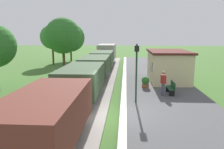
{
  "coord_description": "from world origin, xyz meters",
  "views": [
    {
      "loc": [
        0.5,
        -11.42,
        4.46
      ],
      "look_at": [
        -0.42,
        3.21,
        1.79
      ],
      "focal_mm": 35.12,
      "sensor_mm": 36.0,
      "label": 1
    }
  ],
  "objects_px": {
    "freight_train": "(96,65)",
    "station_hut": "(168,66)",
    "tree_field_distant": "(71,38)",
    "tree_field_left": "(52,37)",
    "potted_planter": "(146,82)",
    "bench_near_hut": "(171,88)",
    "lamp_post_near": "(137,62)",
    "person_waiting": "(163,82)",
    "tree_trackside_far": "(63,36)"
  },
  "relations": [
    {
      "from": "freight_train",
      "to": "station_hut",
      "type": "bearing_deg",
      "value": -9.1
    },
    {
      "from": "potted_planter",
      "to": "lamp_post_near",
      "type": "bearing_deg",
      "value": -103.64
    },
    {
      "from": "person_waiting",
      "to": "tree_field_left",
      "type": "relative_size",
      "value": 0.29
    },
    {
      "from": "station_hut",
      "to": "bench_near_hut",
      "type": "distance_m",
      "value": 4.91
    },
    {
      "from": "station_hut",
      "to": "lamp_post_near",
      "type": "xyz_separation_m",
      "value": [
        -3.23,
        -6.93,
        1.15
      ]
    },
    {
      "from": "bench_near_hut",
      "to": "tree_field_distant",
      "type": "height_order",
      "value": "tree_field_distant"
    },
    {
      "from": "tree_trackside_far",
      "to": "lamp_post_near",
      "type": "bearing_deg",
      "value": -52.87
    },
    {
      "from": "tree_trackside_far",
      "to": "person_waiting",
      "type": "bearing_deg",
      "value": -40.55
    },
    {
      "from": "freight_train",
      "to": "tree_field_left",
      "type": "xyz_separation_m",
      "value": [
        -7.87,
        10.47,
        2.64
      ]
    },
    {
      "from": "bench_near_hut",
      "to": "lamp_post_near",
      "type": "xyz_separation_m",
      "value": [
        -2.63,
        -2.14,
        2.08
      ]
    },
    {
      "from": "station_hut",
      "to": "tree_field_distant",
      "type": "relative_size",
      "value": 0.91
    },
    {
      "from": "lamp_post_near",
      "to": "tree_field_left",
      "type": "height_order",
      "value": "tree_field_left"
    },
    {
      "from": "person_waiting",
      "to": "bench_near_hut",
      "type": "bearing_deg",
      "value": -165.82
    },
    {
      "from": "tree_trackside_far",
      "to": "potted_planter",
      "type": "bearing_deg",
      "value": -34.95
    },
    {
      "from": "freight_train",
      "to": "tree_field_distant",
      "type": "bearing_deg",
      "value": 112.49
    },
    {
      "from": "person_waiting",
      "to": "tree_trackside_far",
      "type": "relative_size",
      "value": 0.27
    },
    {
      "from": "lamp_post_near",
      "to": "tree_field_distant",
      "type": "xyz_separation_m",
      "value": [
        -10.02,
        23.6,
        1.17
      ]
    },
    {
      "from": "freight_train",
      "to": "person_waiting",
      "type": "height_order",
      "value": "freight_train"
    },
    {
      "from": "lamp_post_near",
      "to": "tree_field_distant",
      "type": "height_order",
      "value": "tree_field_distant"
    },
    {
      "from": "freight_train",
      "to": "lamp_post_near",
      "type": "relative_size",
      "value": 8.81
    },
    {
      "from": "potted_planter",
      "to": "bench_near_hut",
      "type": "bearing_deg",
      "value": -45.77
    },
    {
      "from": "potted_planter",
      "to": "tree_field_distant",
      "type": "distance_m",
      "value": 22.8
    },
    {
      "from": "potted_planter",
      "to": "station_hut",
      "type": "bearing_deg",
      "value": 53.12
    },
    {
      "from": "freight_train",
      "to": "station_hut",
      "type": "height_order",
      "value": "station_hut"
    },
    {
      "from": "tree_field_left",
      "to": "tree_field_distant",
      "type": "distance_m",
      "value": 5.31
    },
    {
      "from": "potted_planter",
      "to": "tree_field_distant",
      "type": "xyz_separation_m",
      "value": [
        -10.96,
        19.73,
        3.25
      ]
    },
    {
      "from": "freight_train",
      "to": "tree_field_distant",
      "type": "height_order",
      "value": "tree_field_distant"
    },
    {
      "from": "bench_near_hut",
      "to": "tree_field_left",
      "type": "xyz_separation_m",
      "value": [
        -14.07,
        16.35,
        3.38
      ]
    },
    {
      "from": "person_waiting",
      "to": "tree_field_distant",
      "type": "height_order",
      "value": "tree_field_distant"
    },
    {
      "from": "freight_train",
      "to": "tree_field_left",
      "type": "relative_size",
      "value": 5.55
    },
    {
      "from": "bench_near_hut",
      "to": "person_waiting",
      "type": "distance_m",
      "value": 0.92
    },
    {
      "from": "freight_train",
      "to": "tree_trackside_far",
      "type": "relative_size",
      "value": 5.23
    },
    {
      "from": "lamp_post_near",
      "to": "tree_field_left",
      "type": "relative_size",
      "value": 0.63
    },
    {
      "from": "bench_near_hut",
      "to": "tree_field_distant",
      "type": "xyz_separation_m",
      "value": [
        -12.65,
        21.46,
        3.25
      ]
    },
    {
      "from": "tree_field_left",
      "to": "tree_field_distant",
      "type": "xyz_separation_m",
      "value": [
        1.42,
        5.11,
        -0.13
      ]
    },
    {
      "from": "station_hut",
      "to": "lamp_post_near",
      "type": "bearing_deg",
      "value": -115.0
    },
    {
      "from": "tree_field_left",
      "to": "tree_field_distant",
      "type": "bearing_deg",
      "value": 74.49
    },
    {
      "from": "tree_field_distant",
      "to": "lamp_post_near",
      "type": "bearing_deg",
      "value": -66.99
    },
    {
      "from": "bench_near_hut",
      "to": "tree_field_left",
      "type": "distance_m",
      "value": 21.83
    },
    {
      "from": "bench_near_hut",
      "to": "potted_planter",
      "type": "xyz_separation_m",
      "value": [
        -1.69,
        1.73,
        0.0
      ]
    },
    {
      "from": "station_hut",
      "to": "person_waiting",
      "type": "bearing_deg",
      "value": -103.62
    },
    {
      "from": "freight_train",
      "to": "station_hut",
      "type": "relative_size",
      "value": 5.62
    },
    {
      "from": "station_hut",
      "to": "potted_planter",
      "type": "height_order",
      "value": "station_hut"
    },
    {
      "from": "station_hut",
      "to": "potted_planter",
      "type": "relative_size",
      "value": 6.33
    },
    {
      "from": "station_hut",
      "to": "tree_field_left",
      "type": "height_order",
      "value": "tree_field_left"
    },
    {
      "from": "tree_trackside_far",
      "to": "tree_field_distant",
      "type": "distance_m",
      "value": 14.24
    },
    {
      "from": "station_hut",
      "to": "person_waiting",
      "type": "xyz_separation_m",
      "value": [
        -1.26,
        -5.22,
        -0.47
      ]
    },
    {
      "from": "station_hut",
      "to": "tree_field_left",
      "type": "bearing_deg",
      "value": 141.76
    },
    {
      "from": "tree_field_distant",
      "to": "tree_field_left",
      "type": "bearing_deg",
      "value": -105.51
    },
    {
      "from": "freight_train",
      "to": "lamp_post_near",
      "type": "distance_m",
      "value": 8.88
    }
  ]
}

